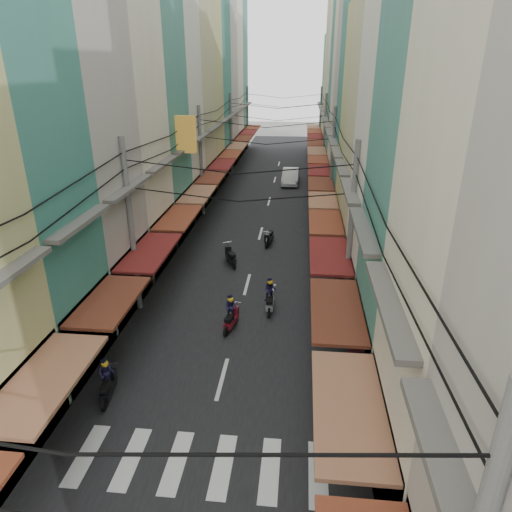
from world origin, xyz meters
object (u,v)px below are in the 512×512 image
Objects in this scene: bicycle at (412,410)px; traffic_sign at (368,302)px; market_umbrella at (385,346)px; white_car at (290,184)px.

traffic_sign is (-1.23, 3.87, 2.05)m from bicycle.
bicycle is 4.55m from traffic_sign.
bicycle is 0.61× the size of market_umbrella.
traffic_sign is at bearing -80.46° from white_car.
market_umbrella reaches higher than white_car.
white_car is 28.02m from traffic_sign.
traffic_sign reaches higher than market_umbrella.
market_umbrella is at bearing -81.14° from white_car.
bicycle is 2.57m from market_umbrella.
market_umbrella reaches higher than bicycle.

